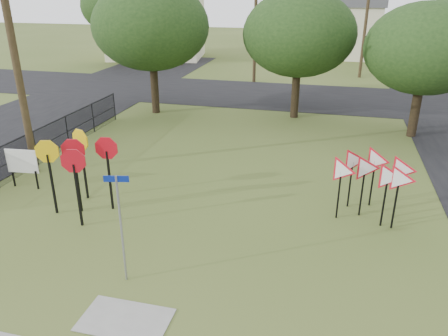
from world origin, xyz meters
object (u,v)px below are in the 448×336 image
Objects in this scene: street_name_sign at (121,222)px; yield_sign_cluster at (374,171)px; stop_sign_cluster at (77,158)px; info_board at (22,163)px.

street_name_sign reaches higher than yield_sign_cluster.
stop_sign_cluster reaches higher than yield_sign_cluster.
street_name_sign is 1.13× the size of stop_sign_cluster.
stop_sign_cluster reaches higher than info_board.
info_board is at bearing 145.61° from street_name_sign.
stop_sign_cluster is at bearing -168.02° from yield_sign_cluster.
yield_sign_cluster reaches higher than info_board.
street_name_sign reaches higher than stop_sign_cluster.
yield_sign_cluster is 12.22m from info_board.
yield_sign_cluster is (6.14, 4.96, -0.09)m from street_name_sign.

